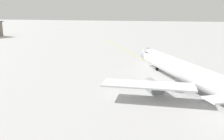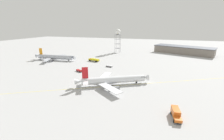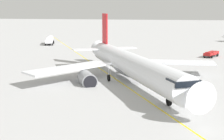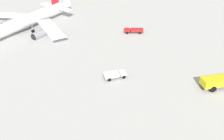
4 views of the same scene
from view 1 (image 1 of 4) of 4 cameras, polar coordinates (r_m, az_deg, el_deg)
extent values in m
plane|color=#B2B2B2|center=(46.23, 21.32, -4.96)|extent=(600.00, 600.00, 0.00)
cylinder|color=white|center=(47.41, 17.43, -0.51)|extent=(32.41, 20.21, 3.75)
cone|color=white|center=(63.66, 8.69, 3.52)|extent=(4.35, 4.57, 3.56)
cube|color=black|center=(61.53, 9.51, 3.93)|extent=(3.64, 3.95, 0.70)
ellipsoid|color=gray|center=(46.25, 18.46, -2.27)|extent=(12.65, 9.05, 2.06)
cube|color=white|center=(40.23, 8.51, -3.51)|extent=(5.08, 15.35, 0.28)
cylinder|color=gray|center=(44.10, 9.71, -4.00)|extent=(4.81, 4.14, 2.44)
cylinder|color=black|center=(45.96, 8.65, -3.22)|extent=(1.14, 1.89, 2.08)
cylinder|color=gray|center=(51.47, 24.50, -2.48)|extent=(4.81, 4.14, 2.44)
cylinder|color=black|center=(53.07, 23.09, -1.88)|extent=(1.14, 1.89, 2.08)
cylinder|color=#9EA0A5|center=(59.12, 10.66, 1.16)|extent=(0.20, 0.20, 1.70)
cylinder|color=black|center=(59.31, 10.62, 0.36)|extent=(1.11, 0.79, 1.10)
cylinder|color=#9EA0A5|center=(44.73, 14.87, -3.19)|extent=(0.20, 0.20, 1.70)
cylinder|color=black|center=(44.98, 14.80, -4.23)|extent=(1.11, 0.79, 1.10)
cylinder|color=#9EA0A5|center=(48.19, 21.71, -2.50)|extent=(0.20, 0.20, 1.70)
cylinder|color=black|center=(48.42, 21.62, -3.47)|extent=(1.11, 0.79, 1.10)
cube|color=yellow|center=(46.05, 21.54, -5.04)|extent=(147.37, 82.66, 0.01)
camera|label=2|loc=(105.94, 65.34, 15.75)|focal=24.26mm
camera|label=3|loc=(95.17, 12.35, 12.12)|focal=49.61mm
camera|label=4|loc=(95.26, -43.03, 22.71)|focal=41.69mm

